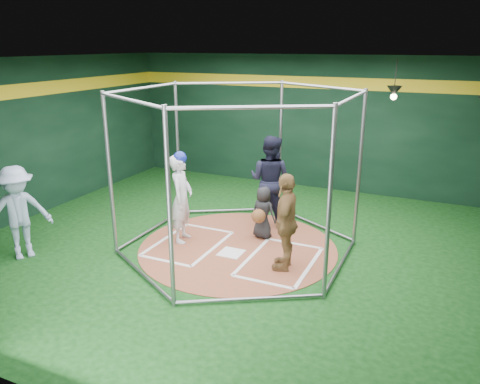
% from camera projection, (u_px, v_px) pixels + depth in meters
% --- Properties ---
extents(room_shell, '(10.10, 9.10, 3.53)m').
position_uv_depth(room_shell, '(238.00, 159.00, 8.50)').
color(room_shell, '#0B340E').
rests_on(room_shell, ground).
extents(clay_disc, '(3.80, 3.80, 0.01)m').
position_uv_depth(clay_disc, '(238.00, 247.00, 9.02)').
color(clay_disc, '#985037').
rests_on(clay_disc, ground).
extents(home_plate, '(0.43, 0.43, 0.01)m').
position_uv_depth(home_plate, '(231.00, 253.00, 8.76)').
color(home_plate, white).
rests_on(home_plate, clay_disc).
extents(batter_box_left, '(1.17, 1.77, 0.01)m').
position_uv_depth(batter_box_left, '(189.00, 243.00, 9.18)').
color(batter_box_left, white).
rests_on(batter_box_left, clay_disc).
extents(batter_box_right, '(1.17, 1.77, 0.01)m').
position_uv_depth(batter_box_right, '(280.00, 261.00, 8.43)').
color(batter_box_right, white).
rests_on(batter_box_right, clay_disc).
extents(batting_cage, '(4.05, 4.67, 3.00)m').
position_uv_depth(batting_cage, '(238.00, 173.00, 8.57)').
color(batting_cage, gray).
rests_on(batting_cage, ground).
extents(pendant_lamp_near, '(0.34, 0.34, 0.90)m').
position_uv_depth(pendant_lamp_near, '(394.00, 91.00, 10.45)').
color(pendant_lamp_near, black).
rests_on(pendant_lamp_near, room_shell).
extents(batter_figure, '(0.55, 0.71, 1.81)m').
position_uv_depth(batter_figure, '(181.00, 197.00, 9.08)').
color(batter_figure, silver).
rests_on(batter_figure, clay_disc).
extents(visitor_leopard, '(0.58, 1.06, 1.71)m').
position_uv_depth(visitor_leopard, '(286.00, 222.00, 7.96)').
color(visitor_leopard, '#B2854C').
rests_on(visitor_leopard, clay_disc).
extents(catcher_figure, '(0.58, 0.61, 1.06)m').
position_uv_depth(catcher_figure, '(263.00, 213.00, 9.31)').
color(catcher_figure, black).
rests_on(catcher_figure, clay_disc).
extents(umpire, '(1.00, 0.81, 1.93)m').
position_uv_depth(umpire, '(270.00, 180.00, 9.97)').
color(umpire, black).
rests_on(umpire, clay_disc).
extents(bystander_blue, '(1.11, 1.29, 1.73)m').
position_uv_depth(bystander_blue, '(19.00, 213.00, 8.39)').
color(bystander_blue, '#96AAC6').
rests_on(bystander_blue, ground).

